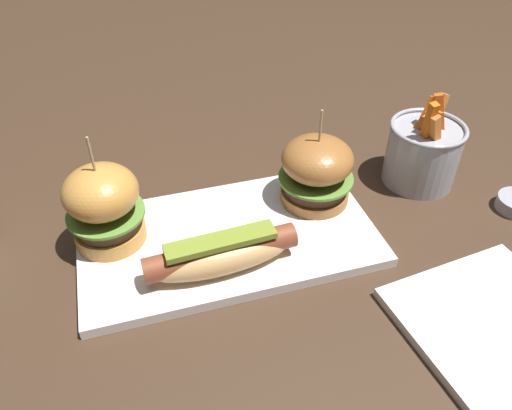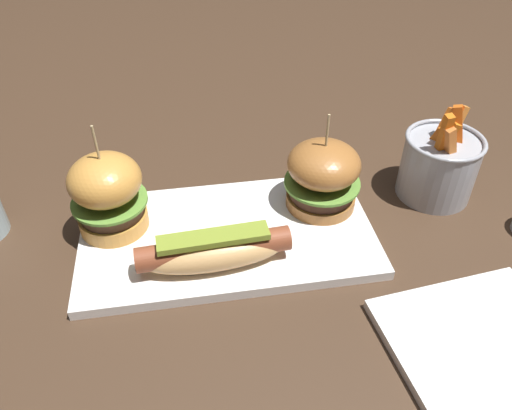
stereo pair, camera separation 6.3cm
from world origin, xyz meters
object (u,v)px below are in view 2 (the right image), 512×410
Objects in this scene: slider_right at (323,175)px; slider_left at (108,193)px; platter_main at (228,235)px; hot_dog at (214,251)px; fries_bucket at (439,164)px; side_plate at (488,354)px.

slider_left is at bearing -179.72° from slider_right.
hot_dog reaches higher than platter_main.
slider_right is (0.28, 0.00, -0.01)m from slider_left.
fries_bucket is (0.18, 0.01, -0.01)m from slider_right.
platter_main is 2.71× the size of slider_right.
platter_main is at bearing 137.94° from side_plate.
slider_left is 0.46m from fries_bucket.
slider_left is 1.05× the size of fries_bucket.
slider_left is at bearing 143.42° from hot_dog.
platter_main is 0.07m from hot_dog.
slider_right is (0.13, 0.04, 0.06)m from platter_main.
slider_left is (-0.12, 0.09, 0.03)m from hot_dog.
slider_left reaches higher than hot_dog.
platter_main is at bearing -13.77° from slider_left.
hot_dog is at bearing 148.18° from side_plate.
hot_dog is at bearing -162.03° from fries_bucket.
slider_left reaches higher than platter_main.
fries_bucket reaches higher than side_plate.
fries_bucket is at bearing 77.14° from side_plate.
fries_bucket is at bearing 17.97° from hot_dog.
platter_main is 2.51× the size of slider_left.
slider_left reaches higher than side_plate.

